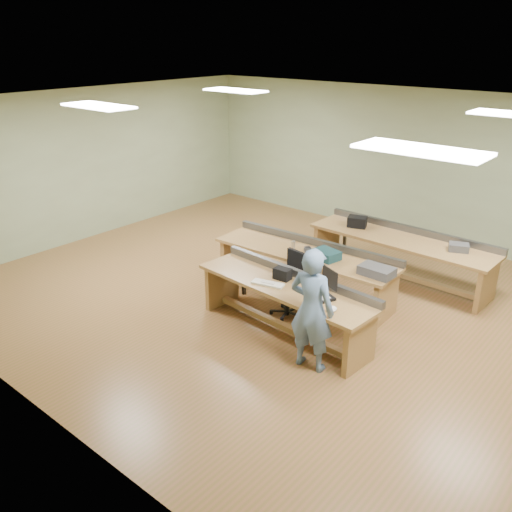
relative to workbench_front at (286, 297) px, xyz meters
name	(u,v)px	position (x,y,z in m)	size (l,w,h in m)	color
floor	(291,301)	(-0.50, 0.83, -0.55)	(10.00, 10.00, 0.00)	brown
ceiling	(297,108)	(-0.50, 0.83, 2.45)	(10.00, 10.00, 0.00)	silver
wall_back	(411,165)	(-0.50, 4.83, 0.95)	(10.00, 0.04, 3.00)	#90A37B
wall_front	(49,308)	(-0.50, -3.17, 0.95)	(10.00, 0.04, 3.00)	#90A37B
wall_left	(96,163)	(-5.50, 0.83, 0.95)	(0.04, 8.00, 3.00)	#90A37B
fluor_panels	(297,110)	(-0.50, 0.83, 2.42)	(6.20, 3.50, 0.03)	white
workbench_front	(286,297)	(0.00, 0.00, 0.00)	(2.80, 0.93, 0.86)	#A28244
workbench_mid	(305,262)	(-0.49, 1.17, 0.01)	(3.08, 0.95, 0.86)	#A28244
workbench_back	(401,248)	(0.42, 2.72, 0.01)	(3.21, 0.94, 0.86)	#A28244
person	(312,310)	(0.76, -0.49, 0.26)	(0.59, 0.39, 1.62)	#667FA6
laptop_base	(321,297)	(0.60, -0.04, 0.21)	(0.33, 0.27, 0.04)	black
laptop_screen	(330,278)	(0.65, 0.08, 0.45)	(0.33, 0.02, 0.26)	black
keyboard	(268,284)	(-0.19, -0.17, 0.21)	(0.45, 0.15, 0.03)	silver
trackball_mouse	(331,309)	(0.91, -0.26, 0.23)	(0.13, 0.15, 0.06)	white
camera_bag	(282,274)	(-0.14, 0.10, 0.28)	(0.24, 0.15, 0.16)	black
task_chair	(290,292)	(-0.27, 0.48, -0.20)	(0.59, 0.59, 0.97)	black
parts_bin_teal	(326,255)	(-0.08, 1.12, 0.26)	(0.39, 0.29, 0.14)	#13363E
parts_bin_grey	(377,271)	(0.81, 1.07, 0.26)	(0.49, 0.31, 0.13)	#3E3E41
mug	(307,250)	(-0.43, 1.13, 0.24)	(0.12, 0.12, 0.10)	#3E3E41
drinks_can	(293,245)	(-0.72, 1.15, 0.26)	(0.07, 0.07, 0.12)	#B6B6BA
storage_box_back	(357,222)	(-0.47, 2.73, 0.29)	(0.33, 0.23, 0.19)	black
tray_back	(459,247)	(1.36, 2.75, 0.26)	(0.30, 0.22, 0.12)	#3E3E41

